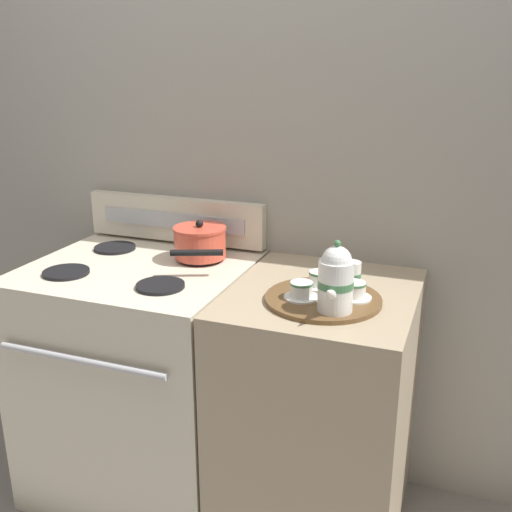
# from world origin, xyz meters

# --- Properties ---
(ground_plane) EXTENTS (6.00, 6.00, 0.00)m
(ground_plane) POSITION_xyz_m (0.00, 0.00, 0.00)
(ground_plane) COLOR gray
(wall_back) EXTENTS (6.00, 0.05, 2.20)m
(wall_back) POSITION_xyz_m (0.00, 0.36, 1.10)
(wall_back) COLOR #9E998E
(wall_back) RESTS_ON ground
(stove) EXTENTS (0.77, 0.70, 0.91)m
(stove) POSITION_xyz_m (-0.30, -0.00, 0.45)
(stove) COLOR beige
(stove) RESTS_ON ground
(control_panel) EXTENTS (0.75, 0.05, 0.17)m
(control_panel) POSITION_xyz_m (-0.30, 0.31, 1.00)
(control_panel) COLOR beige
(control_panel) RESTS_ON stove
(side_counter) EXTENTS (0.59, 0.67, 0.90)m
(side_counter) POSITION_xyz_m (0.39, 0.00, 0.45)
(side_counter) COLOR tan
(side_counter) RESTS_ON ground
(saucepan) EXTENTS (0.25, 0.31, 0.14)m
(saucepan) POSITION_xyz_m (-0.11, 0.15, 0.97)
(saucepan) COLOR #D14C38
(saucepan) RESTS_ON stove
(serving_tray) EXTENTS (0.36, 0.36, 0.01)m
(serving_tray) POSITION_xyz_m (0.41, -0.08, 0.91)
(serving_tray) COLOR brown
(serving_tray) RESTS_ON side_counter
(teapot) EXTENTS (0.10, 0.17, 0.21)m
(teapot) POSITION_xyz_m (0.46, -0.17, 1.01)
(teapot) COLOR white
(teapot) RESTS_ON serving_tray
(teacup_left) EXTENTS (0.11, 0.11, 0.05)m
(teacup_left) POSITION_xyz_m (0.35, -0.11, 0.94)
(teacup_left) COLOR white
(teacup_left) RESTS_ON serving_tray
(teacup_right) EXTENTS (0.11, 0.11, 0.05)m
(teacup_right) POSITION_xyz_m (0.50, -0.06, 0.94)
(teacup_right) COLOR white
(teacup_right) RESTS_ON serving_tray
(teacup_front) EXTENTS (0.11, 0.11, 0.05)m
(teacup_front) POSITION_xyz_m (0.38, 0.00, 0.94)
(teacup_front) COLOR white
(teacup_front) RESTS_ON serving_tray
(creamer_jug) EXTENTS (0.06, 0.06, 0.08)m
(creamer_jug) POSITION_xyz_m (0.47, 0.03, 0.96)
(creamer_jug) COLOR white
(creamer_jug) RESTS_ON serving_tray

